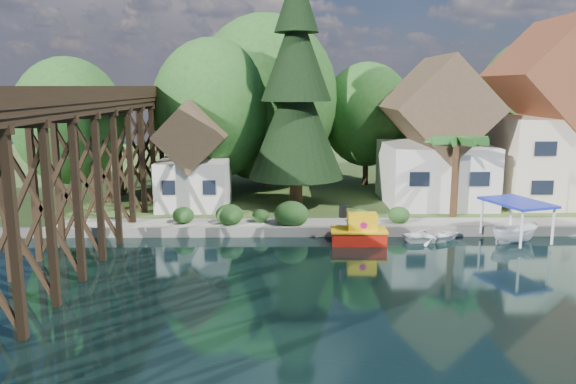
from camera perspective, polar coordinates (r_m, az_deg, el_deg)
name	(u,v)px	position (r m, az deg, el deg)	size (l,w,h in m)	color
ground	(376,279)	(28.08, 8.97, -8.75)	(140.00, 140.00, 0.00)	black
bank	(324,171)	(60.94, 3.65, 2.17)	(140.00, 52.00, 0.50)	#2F471C
seawall	(419,231)	(36.30, 13.12, -3.90)	(60.00, 0.40, 0.62)	slate
promenade	(444,223)	(37.98, 15.60, -3.03)	(50.00, 2.60, 0.06)	gray
trestle_bridge	(78,158)	(33.48, -20.57, 3.26)	(4.12, 44.18, 9.30)	black
house_left	(435,142)	(43.87, 14.73, 4.93)	(7.64, 8.64, 11.02)	silver
house_center	(552,124)	(47.42, 25.25, 6.23)	(8.65, 9.18, 13.89)	beige
shed	(194,162)	(41.43, -9.55, 2.99)	(5.09, 5.40, 7.85)	silver
bg_trees	(348,110)	(47.71, 6.13, 8.25)	(49.90, 13.30, 10.57)	#382314
shrubs	(282,213)	(36.25, -0.62, -2.14)	(15.76, 2.47, 1.70)	#1C3F16
conifer	(296,92)	(41.09, 0.85, 10.08)	(7.03, 7.03, 17.32)	#382314
palm_tree	(457,143)	(39.29, 16.80, 4.82)	(4.37, 4.37, 5.80)	#382314
tugboat	(359,232)	(33.91, 7.26, -4.02)	(3.40, 1.98, 2.41)	#B0170B
boat_white_a	(433,234)	(35.55, 14.53, -4.16)	(2.59, 3.63, 0.75)	white
boat_canopy	(516,225)	(36.34, 22.13, -3.13)	(3.83, 4.62, 2.56)	white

